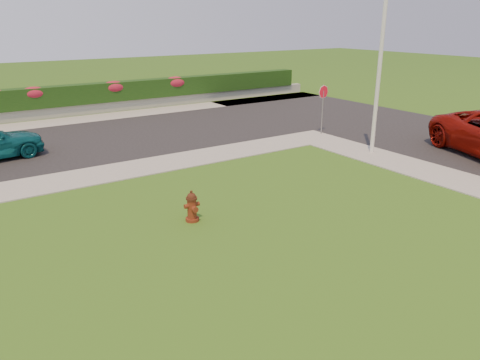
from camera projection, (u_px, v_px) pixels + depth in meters
ground at (347, 255)px, 10.87m from camera, size 120.00×120.00×0.00m
street_right at (476, 145)px, 20.30m from camera, size 8.00×32.00×0.04m
street_far at (11, 152)px, 19.25m from camera, size 26.00×8.00×0.04m
sidewalk_far at (3, 192)px, 14.79m from camera, size 24.00×2.00×0.04m
curb_corner at (312, 137)px, 21.61m from camera, size 2.00×2.00×0.04m
sidewalk_beyond at (76, 120)px, 25.28m from camera, size 34.00×2.00×0.04m
retaining_wall at (68, 111)px, 26.37m from camera, size 34.00×0.40×0.60m
hedge at (66, 95)px, 26.17m from camera, size 32.00×0.90×1.10m
fire_hydrant at (192, 207)px, 12.57m from camera, size 0.44×0.41×0.87m
utility_pole at (379, 74)px, 18.08m from camera, size 0.16×0.16×6.36m
stop_sign at (323, 98)px, 21.71m from camera, size 0.63×0.09×2.32m
flower_clump_d at (34, 93)px, 25.13m from camera, size 1.37×0.88×0.69m
flower_clump_e at (114, 87)px, 27.45m from camera, size 1.43×0.92×0.71m
flower_clump_f at (175, 82)px, 29.54m from camera, size 1.46×0.94×0.73m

